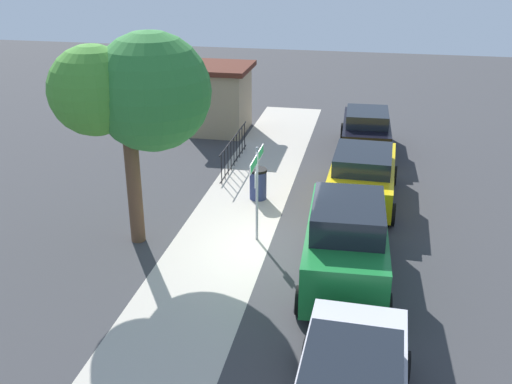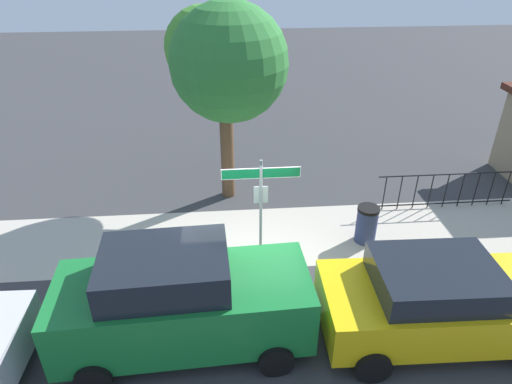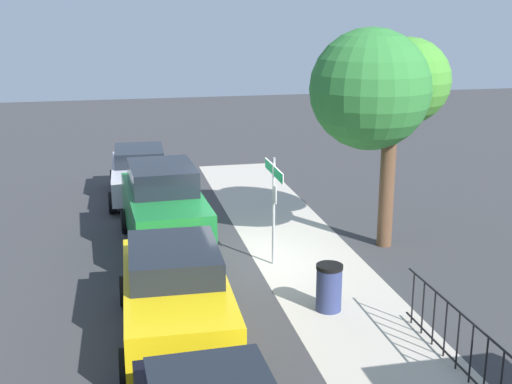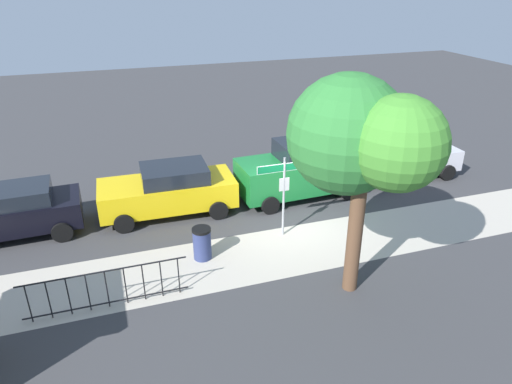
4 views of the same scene
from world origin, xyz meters
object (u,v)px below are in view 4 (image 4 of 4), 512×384
car_green (301,170)px  car_silver (407,157)px  shade_tree (358,140)px  car_yellow (169,190)px  street_sign (284,181)px  trash_bin (202,243)px  car_black (14,212)px

car_green → car_silver: bearing=-178.0°
shade_tree → car_yellow: (3.83, -5.43, -3.12)m
street_sign → car_yellow: street_sign is taller
car_green → trash_bin: 5.29m
car_black → car_yellow: bearing=178.4°
car_yellow → car_black: bearing=1.8°
car_yellow → trash_bin: bearing=99.3°
trash_bin → shade_tree: bearing=145.9°
street_sign → car_yellow: 4.22m
car_silver → trash_bin: (9.16, 3.31, -0.33)m
car_silver → car_yellow: bearing=2.6°
car_green → car_yellow: 4.81m
car_black → trash_bin: bearing=147.4°
shade_tree → car_silver: 8.64m
car_black → trash_bin: size_ratio=4.16×
car_silver → car_black: bearing=2.4°
shade_tree → car_black: bearing=-32.0°
shade_tree → trash_bin: 5.39m
car_green → car_yellow: (4.80, -0.20, -0.18)m
street_sign → shade_tree: 3.57m
shade_tree → car_black: 10.66m
trash_bin → car_silver: bearing=-160.2°
car_yellow → car_black: size_ratio=1.12×
shade_tree → car_silver: (-5.77, -5.60, -3.16)m
car_yellow → shade_tree: bearing=126.7°
street_sign → car_green: 3.06m
street_sign → trash_bin: bearing=10.5°
car_black → trash_bin: (-5.24, 3.11, -0.34)m
car_black → shade_tree: bearing=146.1°
car_green → trash_bin: (4.36, 2.93, -0.56)m
car_silver → car_yellow: (9.60, 0.17, 0.04)m
shade_tree → trash_bin: shade_tree is taller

